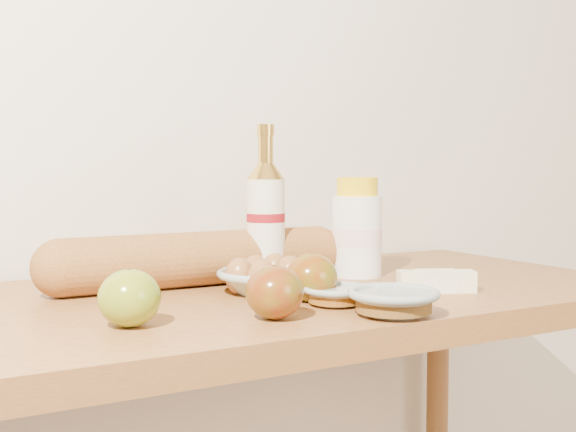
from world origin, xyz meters
The scene contains 12 objects.
back_wall centered at (0.00, 1.51, 1.30)m, with size 3.50×0.02×2.60m, color beige.
table centered at (0.00, 1.18, 0.78)m, with size 1.20×0.60×0.90m.
bourbon_bottle centered at (0.02, 1.26, 1.01)m, with size 0.08×0.08×0.27m.
cream_bottle centered at (0.19, 1.24, 0.98)m, with size 0.10×0.10×0.18m.
egg_bowl centered at (-0.03, 1.16, 0.92)m, with size 0.21×0.21×0.06m.
baguette centered at (-0.10, 1.28, 0.94)m, with size 0.54×0.09×0.09m.
apple_yellowgreen centered at (-0.29, 1.03, 0.94)m, with size 0.10×0.10×0.07m.
apple_redgreen_front centered at (-0.11, 0.99, 0.94)m, with size 0.09×0.09×0.07m.
apple_redgreen_right centered at (-0.01, 1.07, 0.94)m, with size 0.10×0.10×0.07m.
sugar_bowl centered at (0.04, 0.93, 0.92)m, with size 0.15×0.15×0.04m.
syrup_bowl centered at (0.01, 1.03, 0.91)m, with size 0.11×0.11×0.03m.
butter_stick centered at (0.21, 1.04, 0.92)m, with size 0.12×0.08×0.04m.
Camera 1 is at (-0.54, 0.17, 1.10)m, focal length 45.00 mm.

